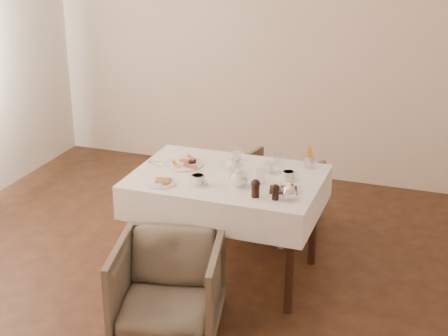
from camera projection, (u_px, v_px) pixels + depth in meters
table at (227, 191)px, 4.70m from camera, size 1.28×0.88×0.75m
armchair_near at (168, 288)px, 4.18m from camera, size 0.76×0.78×0.59m
armchair_far at (272, 195)px, 5.49m from camera, size 0.77×0.78×0.58m
breakfast_plate at (183, 163)px, 4.84m from camera, size 0.29×0.29×0.04m
side_plate at (159, 183)px, 4.52m from camera, size 0.20×0.20×0.02m
teapot_centre at (233, 165)px, 4.67m from camera, size 0.19×0.17×0.12m
teapot_front at (239, 177)px, 4.46m from camera, size 0.18×0.15×0.13m
creamer at (269, 167)px, 4.70m from camera, size 0.07×0.07×0.08m
teacup_near at (198, 180)px, 4.50m from camera, size 0.14×0.14×0.07m
teacup_far at (288, 176)px, 4.58m from camera, size 0.12×0.12×0.06m
glass_left at (237, 153)px, 4.94m from camera, size 0.08×0.08×0.09m
glass_mid at (261, 176)px, 4.53m from camera, size 0.07×0.07×0.09m
glass_right at (278, 160)px, 4.82m from camera, size 0.08×0.08×0.09m
condiment_board at (283, 189)px, 4.41m from camera, size 0.20×0.15×0.04m
pepper_mill_left at (255, 188)px, 4.31m from camera, size 0.06×0.06×0.12m
pepper_mill_right at (276, 192)px, 4.27m from camera, size 0.06×0.06×0.10m
silver_pot at (289, 191)px, 4.27m from camera, size 0.12×0.10×0.12m
fries_cup at (309, 158)px, 4.78m from camera, size 0.07×0.07×0.15m
cutlery_fork at (162, 162)px, 4.90m from camera, size 0.20×0.07×0.00m
cutlery_knife at (157, 165)px, 4.83m from camera, size 0.18×0.08×0.00m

